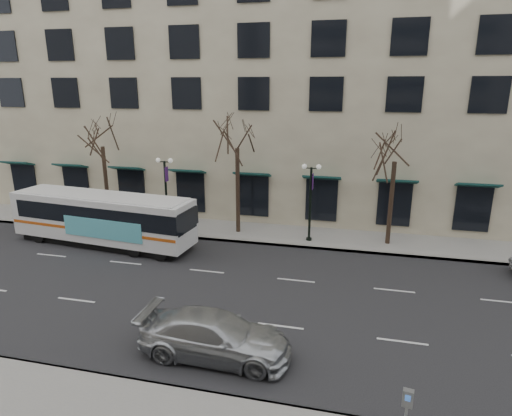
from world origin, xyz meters
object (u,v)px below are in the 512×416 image
(pay_station, at_px, (407,402))
(lamp_post_right, at_px, (310,199))
(tree_far_mid, at_px, (237,134))
(city_bus, at_px, (103,218))
(tree_far_left, at_px, (101,133))
(tree_far_right, at_px, (396,146))
(lamp_post_left, at_px, (166,190))
(silver_car, at_px, (215,336))

(pay_station, bearing_deg, lamp_post_right, 115.97)
(tree_far_mid, relative_size, pay_station, 6.05)
(tree_far_mid, height_order, city_bus, tree_far_mid)
(tree_far_mid, bearing_deg, lamp_post_right, -6.83)
(tree_far_left, relative_size, lamp_post_right, 1.60)
(tree_far_mid, xyz_separation_m, tree_far_right, (10.00, -0.00, -0.48))
(tree_far_right, distance_m, pay_station, 16.94)
(tree_far_left, height_order, pay_station, tree_far_left)
(tree_far_mid, bearing_deg, pay_station, -59.17)
(lamp_post_left, distance_m, pay_station, 21.37)
(tree_far_left, xyz_separation_m, pay_station, (19.61, -16.10, -5.52))
(tree_far_left, xyz_separation_m, lamp_post_right, (15.01, -0.60, -3.75))
(city_bus, xyz_separation_m, pay_station, (17.41, -12.06, -0.64))
(lamp_post_left, height_order, pay_station, lamp_post_left)
(tree_far_left, relative_size, tree_far_mid, 0.98)
(pay_station, bearing_deg, tree_far_left, 150.04)
(tree_far_left, distance_m, tree_far_mid, 10.00)
(pay_station, bearing_deg, silver_car, 169.52)
(tree_far_mid, bearing_deg, lamp_post_left, -173.15)
(lamp_post_left, bearing_deg, pay_station, -46.71)
(lamp_post_right, distance_m, silver_car, 13.41)
(tree_far_right, height_order, lamp_post_left, tree_far_right)
(tree_far_left, relative_size, pay_station, 5.90)
(tree_far_right, bearing_deg, pay_station, -91.38)
(tree_far_mid, relative_size, lamp_post_left, 1.64)
(tree_far_mid, xyz_separation_m, lamp_post_right, (5.01, -0.60, -3.96))
(lamp_post_left, relative_size, pay_station, 3.68)
(lamp_post_right, xyz_separation_m, city_bus, (-12.81, -3.44, -1.12))
(silver_car, bearing_deg, city_bus, 48.80)
(tree_far_left, xyz_separation_m, lamp_post_left, (5.01, -0.60, -3.75))
(tree_far_mid, bearing_deg, city_bus, -152.60)
(tree_far_left, height_order, tree_far_right, tree_far_left)
(tree_far_right, bearing_deg, lamp_post_left, -177.71)
(city_bus, relative_size, silver_car, 2.14)
(lamp_post_left, bearing_deg, tree_far_right, 2.29)
(tree_far_mid, bearing_deg, tree_far_left, -180.00)
(tree_far_left, bearing_deg, silver_car, -46.60)
(tree_far_right, distance_m, silver_car, 16.38)
(tree_far_right, relative_size, lamp_post_right, 1.55)
(tree_far_right, relative_size, city_bus, 0.65)
(lamp_post_left, xyz_separation_m, silver_car, (7.93, -13.09, -2.10))
(silver_car, bearing_deg, pay_station, -109.19)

